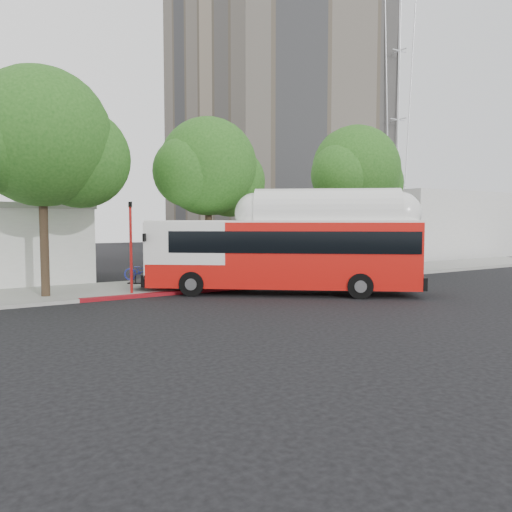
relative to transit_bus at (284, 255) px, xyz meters
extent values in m
plane|color=black|center=(-0.58, -1.51, -1.80)|extent=(120.00, 120.00, 0.00)
cube|color=gray|center=(-0.58, 4.99, -1.73)|extent=(60.00, 5.00, 0.15)
cube|color=gray|center=(-0.58, 2.39, -1.73)|extent=(60.00, 0.30, 0.15)
cube|color=maroon|center=(-3.58, 2.39, -1.72)|extent=(10.00, 0.32, 0.16)
cylinder|color=#2D2116|center=(-9.58, 3.99, 1.24)|extent=(0.36, 0.36, 6.08)
sphere|color=#1E5016|center=(-9.58, 3.99, 5.04)|extent=(5.80, 5.80, 5.80)
sphere|color=#1E5016|center=(-7.99, 4.19, 4.28)|extent=(4.35, 4.35, 4.35)
cylinder|color=#2D2116|center=(-1.58, 4.49, 0.92)|extent=(0.36, 0.36, 5.44)
sphere|color=#1E5016|center=(-1.58, 4.49, 4.32)|extent=(5.00, 5.00, 5.00)
sphere|color=#1E5016|center=(-0.21, 4.69, 3.64)|extent=(3.75, 3.75, 3.75)
cylinder|color=#2D2116|center=(8.42, 4.29, 1.08)|extent=(0.36, 0.36, 5.76)
sphere|color=#1E5016|center=(8.42, 4.29, 4.68)|extent=(5.40, 5.40, 5.40)
sphere|color=#1E5016|center=(9.90, 4.49, 3.96)|extent=(4.05, 4.05, 4.05)
cube|color=gray|center=(17.42, 26.49, 15.70)|extent=(18.00, 18.00, 35.00)
cube|color=silver|center=(29.42, 14.49, 1.20)|extent=(20.00, 12.00, 6.00)
cube|color=red|center=(-0.07, 0.06, 0.01)|extent=(11.18, 9.46, 2.92)
cube|color=black|center=(0.33, -0.25, 0.62)|extent=(10.26, 8.77, 0.96)
cube|color=white|center=(-0.07, 0.06, 1.51)|extent=(11.13, 9.40, 0.10)
cube|color=white|center=(1.52, -1.17, 1.78)|extent=(6.34, 5.54, 0.55)
cube|color=black|center=(-5.30, 4.09, -1.30)|extent=(1.75, 1.93, 0.06)
imported|color=navy|center=(-5.30, 4.09, -0.81)|extent=(1.53, 1.74, 0.91)
cylinder|color=#A41311|center=(-6.19, 2.94, 0.18)|extent=(0.12, 0.12, 3.97)
cube|color=black|center=(-6.19, 2.94, 2.26)|extent=(0.05, 0.40, 0.25)
camera|label=1|loc=(-13.14, -18.64, 1.53)|focal=35.00mm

